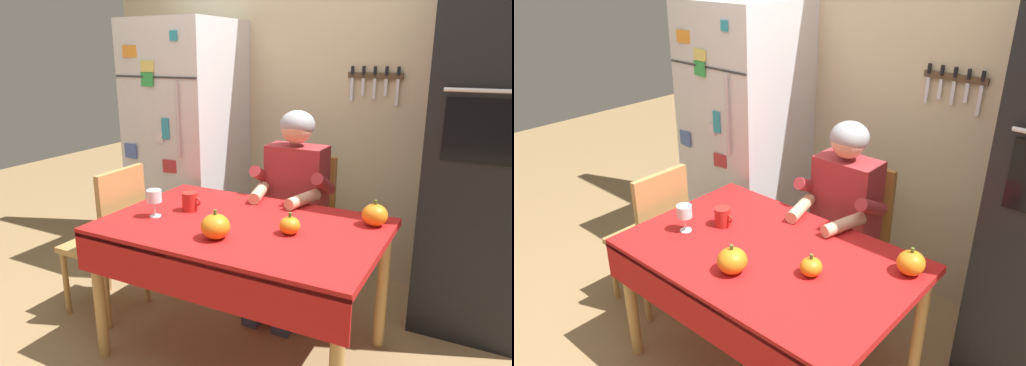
# 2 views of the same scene
# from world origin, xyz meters

# --- Properties ---
(back_wall_assembly) EXTENTS (3.70, 0.13, 2.60)m
(back_wall_assembly) POSITION_xyz_m (0.05, 1.35, 1.30)
(back_wall_assembly) COLOR #BCAD89
(back_wall_assembly) RESTS_ON ground
(refrigerator) EXTENTS (0.68, 0.71, 1.80)m
(refrigerator) POSITION_xyz_m (-0.95, 0.96, 0.90)
(refrigerator) COLOR silver
(refrigerator) RESTS_ON ground
(dining_table) EXTENTS (1.40, 0.90, 0.74)m
(dining_table) POSITION_xyz_m (0.00, 0.08, 0.66)
(dining_table) COLOR tan
(dining_table) RESTS_ON ground
(chair_behind_person) EXTENTS (0.40, 0.40, 0.93)m
(chair_behind_person) POSITION_xyz_m (0.02, 0.87, 0.51)
(chair_behind_person) COLOR #9E6B33
(chair_behind_person) RESTS_ON ground
(seated_person) EXTENTS (0.47, 0.55, 1.25)m
(seated_person) POSITION_xyz_m (0.02, 0.68, 0.74)
(seated_person) COLOR #38384C
(seated_person) RESTS_ON ground
(chair_left_side) EXTENTS (0.40, 0.40, 0.93)m
(chair_left_side) POSITION_xyz_m (-0.90, 0.09, 0.51)
(chair_left_side) COLOR tan
(chair_left_side) RESTS_ON ground
(coffee_mug) EXTENTS (0.11, 0.09, 0.10)m
(coffee_mug) POSITION_xyz_m (-0.35, 0.14, 0.79)
(coffee_mug) COLOR #B2231E
(coffee_mug) RESTS_ON dining_table
(wine_glass) EXTENTS (0.08, 0.08, 0.15)m
(wine_glass) POSITION_xyz_m (-0.46, -0.03, 0.85)
(wine_glass) COLOR white
(wine_glass) RESTS_ON dining_table
(pumpkin_large) EXTENTS (0.14, 0.14, 0.14)m
(pumpkin_large) POSITION_xyz_m (-0.02, -0.13, 0.80)
(pumpkin_large) COLOR orange
(pumpkin_large) RESTS_ON dining_table
(pumpkin_medium) EXTENTS (0.10, 0.10, 0.11)m
(pumpkin_medium) POSITION_xyz_m (0.27, 0.08, 0.78)
(pumpkin_medium) COLOR orange
(pumpkin_medium) RESTS_ON dining_table
(pumpkin_small) EXTENTS (0.13, 0.13, 0.13)m
(pumpkin_small) POSITION_xyz_m (0.60, 0.38, 0.80)
(pumpkin_small) COLOR orange
(pumpkin_small) RESTS_ON dining_table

